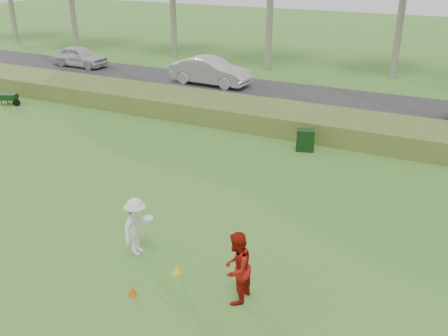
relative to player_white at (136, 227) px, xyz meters
The scene contains 11 objects.
ground 1.30m from the player_white, 30.99° to the right, with size 120.00×120.00×0.00m, color #3B7727.
reed_strip 11.52m from the player_white, 85.66° to the left, with size 80.00×3.00×0.90m, color #556729.
park_road 16.52m from the player_white, 86.98° to the left, with size 80.00×6.00×0.06m, color #2D2D2D.
player_white is the anchor object (origin of this frame).
player_red 3.27m from the player_white, 11.17° to the right, with size 0.87×0.68×1.78m, color #9F140D.
cone_orange 1.93m from the player_white, 59.33° to the right, with size 0.21×0.21×0.24m, color #D65D0B.
cone_yellow 1.61m from the player_white, 13.38° to the right, with size 0.22×0.22×0.25m, color yellow.
utility_cabinet 9.35m from the player_white, 79.33° to the left, with size 0.71×0.45×0.89m, color black.
wheelbarrow 16.64m from the player_white, 148.86° to the left, with size 1.26×0.85×0.59m.
car_left 24.45m from the player_white, 134.39° to the left, with size 1.62×4.04×1.37m, color silver.
car_mid 18.23m from the player_white, 111.43° to the left, with size 1.69×4.85×1.60m, color silver.
Camera 1 is at (6.24, -8.71, 7.51)m, focal length 40.00 mm.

